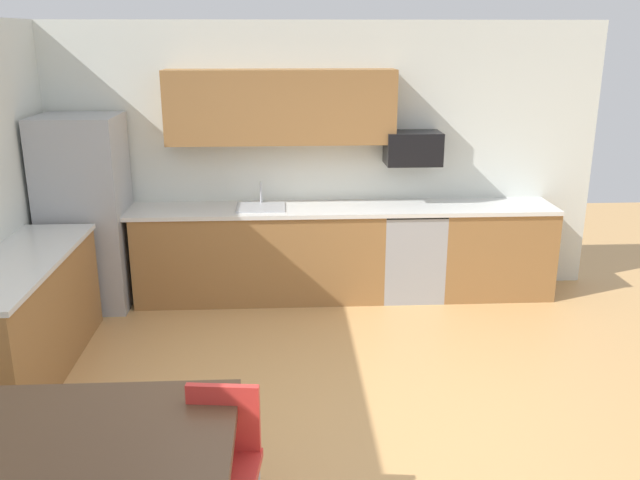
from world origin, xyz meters
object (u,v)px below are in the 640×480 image
object	(u,v)px
chair_near_table	(221,456)
oven_range	(410,252)
refrigerator	(86,213)
microwave	(413,148)
dining_table	(91,440)

from	to	relation	value
chair_near_table	oven_range	bearing A→B (deg)	64.78
oven_range	chair_near_table	distance (m)	3.78
oven_range	chair_near_table	world-z (taller)	oven_range
refrigerator	chair_near_table	xyz separation A→B (m)	(1.56, -3.34, -0.42)
refrigerator	microwave	xyz separation A→B (m)	(3.17, 0.18, 0.57)
oven_range	chair_near_table	bearing A→B (deg)	-115.22
microwave	dining_table	distance (m)	4.32
oven_range	microwave	world-z (taller)	microwave
microwave	chair_near_table	world-z (taller)	microwave
dining_table	chair_near_table	xyz separation A→B (m)	(0.61, 0.09, -0.18)
dining_table	refrigerator	bearing A→B (deg)	105.42
refrigerator	microwave	size ratio (longest dim) A/B	3.44
microwave	dining_table	xyz separation A→B (m)	(-2.22, -3.61, -0.81)
dining_table	chair_near_table	size ratio (longest dim) A/B	1.65
refrigerator	microwave	bearing A→B (deg)	3.25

